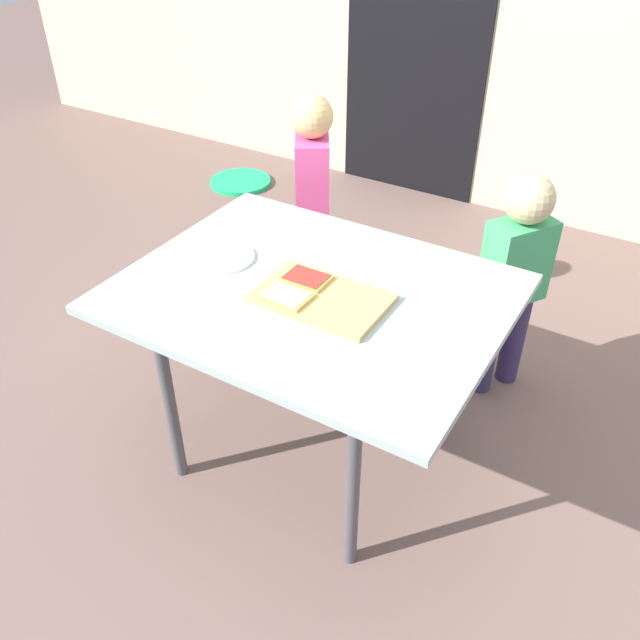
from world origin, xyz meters
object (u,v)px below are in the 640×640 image
at_px(cutting_board, 321,298).
at_px(pizza_slice_near_left, 287,296).
at_px(pizza_slice_far_left, 306,278).
at_px(plate_white_left, 223,257).
at_px(child_right, 515,272).
at_px(dining_table, 312,306).
at_px(garden_hose_coil, 241,182).
at_px(child_left, 312,197).

distance_m(cutting_board, pizza_slice_near_left, 0.11).
height_order(cutting_board, pizza_slice_far_left, pizza_slice_far_left).
xyz_separation_m(pizza_slice_far_left, plate_white_left, (-0.33, -0.00, -0.02)).
height_order(pizza_slice_near_left, plate_white_left, pizza_slice_near_left).
xyz_separation_m(pizza_slice_near_left, child_right, (0.49, 0.82, -0.20)).
relative_size(dining_table, plate_white_left, 5.62).
bearing_deg(garden_hose_coil, dining_table, -46.87).
distance_m(child_left, child_right, 0.93).
bearing_deg(cutting_board, pizza_slice_far_left, 149.59).
distance_m(cutting_board, plate_white_left, 0.42).
relative_size(cutting_board, pizza_slice_near_left, 2.76).
xyz_separation_m(dining_table, pizza_slice_near_left, (-0.03, -0.10, 0.09)).
xyz_separation_m(dining_table, cutting_board, (0.06, -0.04, 0.07)).
relative_size(plate_white_left, garden_hose_coil, 0.53).
height_order(dining_table, pizza_slice_near_left, pizza_slice_near_left).
relative_size(child_right, garden_hose_coil, 2.35).
relative_size(dining_table, pizza_slice_far_left, 8.35).
xyz_separation_m(cutting_board, child_right, (0.40, 0.76, -0.18)).
relative_size(pizza_slice_near_left, plate_white_left, 0.68).
height_order(pizza_slice_far_left, child_right, child_right).
distance_m(pizza_slice_far_left, garden_hose_coil, 2.52).
bearing_deg(dining_table, cutting_board, -33.95).
height_order(pizza_slice_near_left, garden_hose_coil, pizza_slice_near_left).
height_order(dining_table, cutting_board, cutting_board).
relative_size(dining_table, cutting_board, 2.98).
xyz_separation_m(pizza_slice_near_left, plate_white_left, (-0.33, 0.11, -0.02)).
bearing_deg(garden_hose_coil, child_right, -26.52).
height_order(dining_table, child_left, child_left).
height_order(dining_table, plate_white_left, plate_white_left).
height_order(child_right, garden_hose_coil, child_right).
distance_m(cutting_board, garden_hose_coil, 2.60).
relative_size(child_left, child_right, 1.12).
bearing_deg(pizza_slice_far_left, child_left, 120.36).
bearing_deg(plate_white_left, pizza_slice_near_left, -18.58).
height_order(pizza_slice_far_left, pizza_slice_near_left, same).
bearing_deg(child_right, plate_white_left, -139.20).
bearing_deg(pizza_slice_far_left, garden_hose_coil, 132.82).
distance_m(cutting_board, child_left, 0.96).
height_order(cutting_board, pizza_slice_near_left, pizza_slice_near_left).
bearing_deg(cutting_board, child_left, 123.33).
bearing_deg(plate_white_left, dining_table, -1.23).
height_order(pizza_slice_far_left, child_left, child_left).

